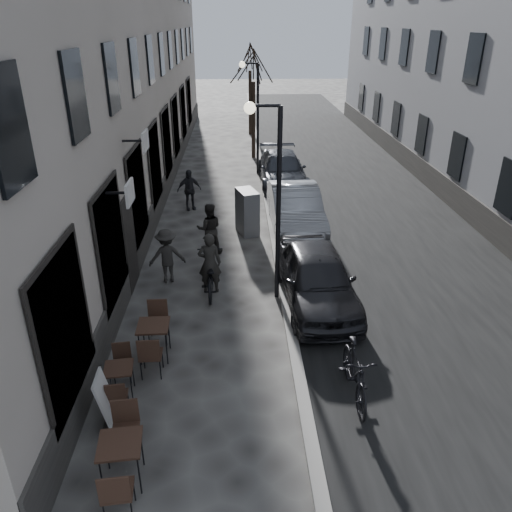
{
  "coord_description": "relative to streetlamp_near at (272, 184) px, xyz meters",
  "views": [
    {
      "loc": [
        -1.02,
        -5.67,
        6.78
      ],
      "look_at": [
        -0.61,
        4.78,
        1.8
      ],
      "focal_mm": 35.0,
      "sensor_mm": 36.0,
      "label": 1
    }
  ],
  "objects": [
    {
      "name": "kerb",
      "position": [
        0.37,
        10.0,
        -3.1
      ],
      "size": [
        0.25,
        60.0,
        0.12
      ],
      "primitive_type": "cube",
      "color": "gray",
      "rests_on": "ground"
    },
    {
      "name": "sign_board",
      "position": [
        -3.29,
        -4.51,
        -2.74
      ],
      "size": [
        0.37,
        0.61,
        1.05
      ],
      "rotation": [
        0.0,
        0.0,
        0.03
      ],
      "color": "black",
      "rests_on": "ground"
    },
    {
      "name": "tree_far",
      "position": [
        0.07,
        21.0,
        1.5
      ],
      "size": [
        2.4,
        2.4,
        5.7
      ],
      "color": "black",
      "rests_on": "ground"
    },
    {
      "name": "bistro_set_c",
      "position": [
        -2.71,
        -2.54,
        -2.65
      ],
      "size": [
        0.69,
        1.67,
        0.98
      ],
      "rotation": [
        0.0,
        0.0,
        0.02
      ],
      "color": "black",
      "rests_on": "ground"
    },
    {
      "name": "bistro_set_b",
      "position": [
        -3.21,
        -3.78,
        -2.75
      ],
      "size": [
        0.61,
        1.38,
        0.8
      ],
      "rotation": [
        0.0,
        0.0,
        0.12
      ],
      "color": "black",
      "rests_on": "ground"
    },
    {
      "name": "car_mid",
      "position": [
        1.17,
        4.66,
        -2.38
      ],
      "size": [
        1.75,
        4.75,
        1.55
      ],
      "primitive_type": "imported",
      "rotation": [
        0.0,
        0.0,
        0.02
      ],
      "color": "gray",
      "rests_on": "ground"
    },
    {
      "name": "car_near",
      "position": [
        1.17,
        -0.36,
        -2.42
      ],
      "size": [
        1.98,
        4.43,
        1.48
      ],
      "primitive_type": "imported",
      "rotation": [
        0.0,
        0.0,
        0.05
      ],
      "color": "black",
      "rests_on": "ground"
    },
    {
      "name": "streetlamp_far",
      "position": [
        0.0,
        12.0,
        0.0
      ],
      "size": [
        0.9,
        0.28,
        5.09
      ],
      "color": "black",
      "rests_on": "ground"
    },
    {
      "name": "utility_cabinet",
      "position": [
        -0.51,
        4.48,
        -2.39
      ],
      "size": [
        0.85,
        1.15,
        1.54
      ],
      "primitive_type": "cube",
      "rotation": [
        0.0,
        0.0,
        0.3
      ],
      "color": "slate",
      "rests_on": "ground"
    },
    {
      "name": "moped",
      "position": [
        1.37,
        -4.0,
        -2.58
      ],
      "size": [
        0.55,
        1.93,
        1.16
      ],
      "primitive_type": "imported",
      "rotation": [
        0.0,
        0.0,
        0.01
      ],
      "color": "black",
      "rests_on": "ground"
    },
    {
      "name": "bicycle",
      "position": [
        -1.62,
        0.37,
        -2.64
      ],
      "size": [
        0.73,
        2.01,
        1.05
      ],
      "primitive_type": "imported",
      "rotation": [
        0.0,
        0.0,
        3.16
      ],
      "color": "black",
      "rests_on": "ground"
    },
    {
      "name": "tree_near",
      "position": [
        0.07,
        15.0,
        1.5
      ],
      "size": [
        2.4,
        2.4,
        5.7
      ],
      "color": "black",
      "rests_on": "ground"
    },
    {
      "name": "road",
      "position": [
        4.02,
        10.0,
        -3.16
      ],
      "size": [
        7.3,
        60.0,
        0.0
      ],
      "primitive_type": "cube",
      "color": "black",
      "rests_on": "ground"
    },
    {
      "name": "pedestrian_far",
      "position": [
        -2.7,
        6.94,
        -2.36
      ],
      "size": [
        1.01,
        0.67,
        1.6
      ],
      "primitive_type": "imported",
      "rotation": [
        0.0,
        0.0,
        0.33
      ],
      "color": "black",
      "rests_on": "ground"
    },
    {
      "name": "bistro_set_a",
      "position": [
        -2.74,
        -5.85,
        -2.66
      ],
      "size": [
        0.73,
        1.68,
        0.98
      ],
      "rotation": [
        0.0,
        0.0,
        0.1
      ],
      "color": "black",
      "rests_on": "ground"
    },
    {
      "name": "ground",
      "position": [
        0.17,
        -6.0,
        -3.16
      ],
      "size": [
        120.0,
        120.0,
        0.0
      ],
      "primitive_type": "plane",
      "color": "#322F2D",
      "rests_on": "ground"
    },
    {
      "name": "streetlamp_near",
      "position": [
        0.0,
        0.0,
        0.0
      ],
      "size": [
        0.9,
        0.28,
        5.09
      ],
      "color": "black",
      "rests_on": "ground"
    },
    {
      "name": "car_far",
      "position": [
        1.17,
        9.95,
        -2.45
      ],
      "size": [
        2.1,
        4.93,
        1.42
      ],
      "primitive_type": "imported",
      "rotation": [
        0.0,
        0.0,
        0.02
      ],
      "color": "#373A42",
      "rests_on": "ground"
    },
    {
      "name": "pedestrian_mid",
      "position": [
        -2.84,
        1.01,
        -2.37
      ],
      "size": [
        1.11,
        0.77,
        1.58
      ],
      "primitive_type": "imported",
      "rotation": [
        0.0,
        0.0,
        3.33
      ],
      "color": "#292724",
      "rests_on": "ground"
    },
    {
      "name": "cyclist_rider",
      "position": [
        -1.62,
        0.37,
        -2.3
      ],
      "size": [
        0.63,
        0.42,
        1.71
      ],
      "primitive_type": "imported",
      "rotation": [
        0.0,
        0.0,
        3.16
      ],
      "color": "black",
      "rests_on": "ground"
    },
    {
      "name": "pedestrian_near",
      "position": [
        -1.74,
        2.88,
        -2.34
      ],
      "size": [
        0.84,
        0.68,
        1.64
      ],
      "primitive_type": "imported",
      "rotation": [
        0.0,
        0.0,
        3.22
      ],
      "color": "black",
      "rests_on": "ground"
    }
  ]
}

